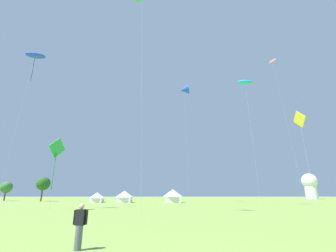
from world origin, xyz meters
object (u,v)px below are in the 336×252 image
Objects in this scene: festival_tent_left at (125,196)px; observatory_dome at (310,185)px; festival_tent_center at (97,197)px; festival_tent_right at (173,195)px; kite_green_diamond at (57,150)px; kite_cyan_parafoil at (245,82)px; tree_distant_right at (43,184)px; kite_blue_delta at (184,90)px; kite_yellow_diamond at (299,120)px; kite_pink_parafoil at (273,62)px; kite_blue_parafoil at (35,56)px; person_spectator at (80,227)px; tree_distant_left at (6,187)px.

festival_tent_left is 0.42× the size of observatory_dome.
festival_tent_right reaches higher than festival_tent_center.
kite_green_diamond is 39.35m from kite_cyan_parafoil.
kite_green_diamond is 2.18× the size of festival_tent_left.
observatory_dome is 1.50× the size of tree_distant_right.
kite_blue_delta is 7.73× the size of festival_tent_left.
kite_yellow_diamond is 70.14m from tree_distant_right.
kite_pink_parafoil is at bearing 67.78° from kite_yellow_diamond.
kite_yellow_diamond reaches higher than tree_distant_right.
kite_blue_parafoil is 36.54m from person_spectator.
kite_green_diamond is 29.78m from festival_tent_center.
kite_blue_parafoil is at bearing 128.24° from person_spectator.
kite_blue_delta reaches higher than kite_yellow_diamond.
festival_tent_center is at bearing 169.68° from kite_pink_parafoil.
kite_blue_delta is at bearing 80.16° from person_spectator.
observatory_dome is (73.59, 40.23, 4.40)m from festival_tent_left.
person_spectator is at bearing -82.36° from festival_tent_left.
kite_cyan_parafoil reaches higher than festival_tent_left.
kite_green_diamond is 34.32m from festival_tent_right.
tree_distant_left is at bearing 128.47° from kite_green_diamond.
kite_blue_parafoil is 0.70× the size of kite_blue_delta.
kite_green_diamond is at bearing -154.77° from kite_pink_parafoil.
observatory_dome is (78.57, 69.20, -2.00)m from kite_green_diamond.
kite_cyan_parafoil reaches higher than kite_blue_parafoil.
kite_blue_parafoil reaches higher than festival_tent_left.
person_spectator is (-20.95, -34.80, -24.76)m from kite_cyan_parafoil.
tree_distant_left reaches higher than festival_tent_right.
observatory_dome is at bearing 50.87° from kite_cyan_parafoil.
kite_pink_parafoil is 57.89m from festival_tent_center.
kite_pink_parafoil is at bearing 53.06° from person_spectator.
kite_blue_delta reaches higher than observatory_dome.
festival_tent_right reaches higher than festival_tent_left.
kite_cyan_parafoil is 32.61m from festival_tent_right.
kite_cyan_parafoil is 4.29× the size of tree_distant_left.
person_spectator is (11.80, -21.91, -7.17)m from kite_green_diamond.
kite_pink_parafoil is (49.68, 20.10, 12.22)m from kite_blue_parafoil.
festival_tent_center is 23.07m from tree_distant_right.
festival_tent_right is (19.29, -0.00, 0.42)m from festival_tent_center.
festival_tent_right is at bearing -18.12° from tree_distant_left.
kite_blue_parafoil is 37.55m from festival_tent_left.
kite_pink_parafoil reaches higher than festival_tent_left.
person_spectator is 51.35m from festival_tent_left.
festival_tent_center is (-37.58, 28.38, -11.53)m from kite_yellow_diamond.
kite_blue_delta is 31.59m from festival_tent_right.
festival_tent_center is at bearing -172.25° from kite_blue_delta.
kite_yellow_diamond is 48.49m from festival_tent_center.
kite_yellow_diamond is 81.25m from observatory_dome.
festival_tent_left is 0.89× the size of festival_tent_right.
tree_distant_left is (-37.19, 46.80, -3.78)m from kite_green_diamond.
tree_distant_left is (-115.76, -22.39, -1.78)m from observatory_dome.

